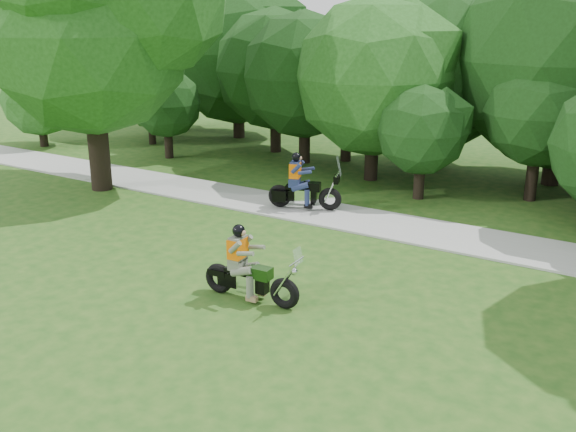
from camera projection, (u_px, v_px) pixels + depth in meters
The scene contains 6 objects.
ground at pixel (240, 360), 10.94m from camera, with size 100.00×100.00×0.00m, color #1E4C15.
walkway at pixel (415, 230), 17.38m from camera, with size 60.00×2.20×0.06m, color #A1A19C.
tree_line at pixel (511, 74), 21.60m from camera, with size 40.68×11.83×7.90m.
big_tree_west at pixel (94, 9), 20.07m from camera, with size 8.64×6.56×9.96m.
chopper_motorcycle at pixel (246, 273), 13.09m from camera, with size 2.24×0.60×1.60m.
touring_motorcycle at pixel (300, 188), 19.01m from camera, with size 2.17×1.19×1.70m.
Camera 1 is at (5.85, -7.75, 5.66)m, focal length 40.00 mm.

